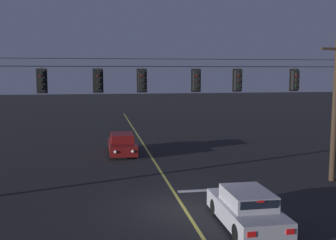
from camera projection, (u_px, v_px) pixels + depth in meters
ground_plane at (183, 207)px, 16.95m from camera, size 180.00×180.00×0.00m
lane_centre_stripe at (154, 162)px, 25.55m from camera, size 0.14×60.00×0.01m
stop_bar_paint at (213, 190)px, 19.41m from camera, size 3.40×0.36×0.01m
signal_span_assembly at (172, 111)px, 19.23m from camera, size 18.85×0.32×7.29m
traffic_light_leftmost at (41, 81)px, 18.03m from camera, size 0.48×0.41×1.22m
traffic_light_left_inner at (98, 81)px, 18.46m from camera, size 0.48×0.41×1.22m
traffic_light_centre at (142, 81)px, 18.80m from camera, size 0.48×0.41×1.22m
traffic_light_right_inner at (197, 80)px, 19.25m from camera, size 0.48×0.41×1.22m
traffic_light_rightmost at (238, 80)px, 19.60m from camera, size 0.48×0.41×1.22m
traffic_light_far_right at (295, 80)px, 20.10m from camera, size 0.48×0.41×1.22m
car_waiting_near_lane at (247, 209)px, 14.76m from camera, size 1.80×4.33×1.39m
car_oncoming_lead at (122, 144)px, 27.99m from camera, size 1.80×4.42×1.39m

